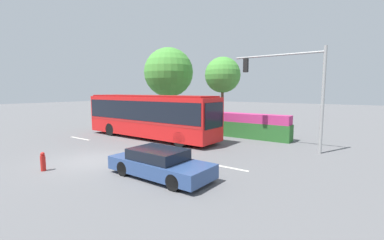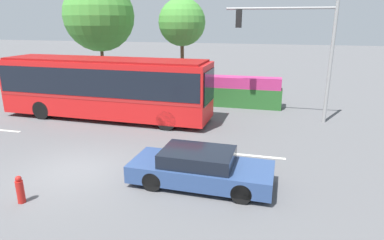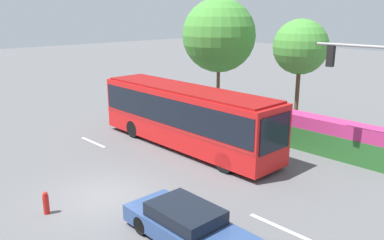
{
  "view_description": "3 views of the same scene",
  "coord_description": "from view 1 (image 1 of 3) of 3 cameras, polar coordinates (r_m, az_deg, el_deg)",
  "views": [
    {
      "loc": [
        11.79,
        -7.66,
        3.61
      ],
      "look_at": [
        2.91,
        4.87,
        1.86
      ],
      "focal_mm": 24.15,
      "sensor_mm": 36.0,
      "label": 1
    },
    {
      "loc": [
        6.79,
        -9.43,
        5.17
      ],
      "look_at": [
        3.56,
        3.1,
        1.27
      ],
      "focal_mm": 30.9,
      "sensor_mm": 36.0,
      "label": 2
    },
    {
      "loc": [
        12.69,
        -7.49,
        7.08
      ],
      "look_at": [
        -0.13,
        4.93,
        2.17
      ],
      "focal_mm": 36.84,
      "sensor_mm": 36.0,
      "label": 3
    }
  ],
  "objects": [
    {
      "name": "flowering_hedge",
      "position": [
        20.45,
        10.91,
        -1.18
      ],
      "size": [
        7.51,
        1.08,
        1.86
      ],
      "color": "#286028",
      "rests_on": "ground"
    },
    {
      "name": "lane_stripe_near",
      "position": [
        12.55,
        7.29,
        -10.22
      ],
      "size": [
        2.4,
        0.16,
        0.01
      ],
      "primitive_type": "cube",
      "color": "silver",
      "rests_on": "ground"
    },
    {
      "name": "lane_stripe_mid",
      "position": [
        21.33,
        -23.49,
        -3.76
      ],
      "size": [
        2.4,
        0.16,
        0.01
      ],
      "primitive_type": "cube",
      "color": "silver",
      "rests_on": "ground"
    },
    {
      "name": "street_tree_left",
      "position": [
        27.63,
        -5.16,
        10.41
      ],
      "size": [
        5.13,
        5.13,
        8.07
      ],
      "color": "brown",
      "rests_on": "ground"
    },
    {
      "name": "traffic_light_pole",
      "position": [
        16.64,
        22.02,
        7.65
      ],
      "size": [
        5.45,
        0.24,
        6.09
      ],
      "rotation": [
        0.0,
        0.0,
        3.14
      ],
      "color": "gray",
      "rests_on": "ground"
    },
    {
      "name": "city_bus",
      "position": [
        19.85,
        -9.36,
        1.35
      ],
      "size": [
        11.53,
        2.73,
        3.26
      ],
      "rotation": [
        0.0,
        0.0,
        -0.02
      ],
      "color": "red",
      "rests_on": "ground"
    },
    {
      "name": "street_tree_centre",
      "position": [
        24.47,
        6.78,
        9.82
      ],
      "size": [
        3.3,
        3.3,
        6.72
      ],
      "color": "brown",
      "rests_on": "ground"
    },
    {
      "name": "sedan_foreground",
      "position": [
        11.02,
        -7.16,
        -9.51
      ],
      "size": [
        4.64,
        1.92,
        1.19
      ],
      "rotation": [
        0.0,
        0.0,
        -0.02
      ],
      "color": "navy",
      "rests_on": "ground"
    },
    {
      "name": "ground_plane",
      "position": [
        14.51,
        -21.19,
        -8.34
      ],
      "size": [
        140.0,
        140.0,
        0.0
      ],
      "primitive_type": "plane",
      "color": "#5B5B5E"
    },
    {
      "name": "fire_hydrant",
      "position": [
        13.56,
        -30.04,
        -8.01
      ],
      "size": [
        0.22,
        0.22,
        0.86
      ],
      "color": "red",
      "rests_on": "ground"
    }
  ]
}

